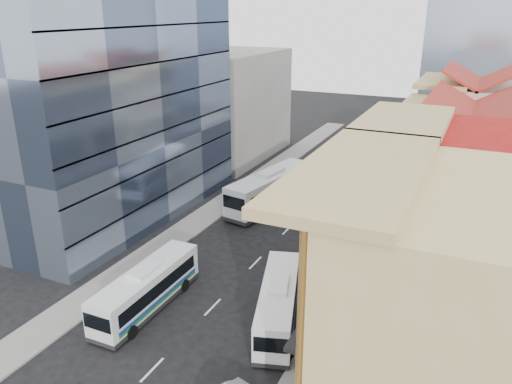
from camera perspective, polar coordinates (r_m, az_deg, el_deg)
The scene contains 14 objects.
ground at distance 30.25m, azimuth -12.97°, elevation -20.30°, with size 200.00×200.00×0.00m, color black.
sidewalk_right at distance 44.51m, azimuth 13.86°, elevation -6.07°, with size 3.00×90.00×0.15m, color slate.
sidewalk_left at distance 49.96m, azimuth -5.54°, elevation -2.53°, with size 3.00×90.00×0.15m, color slate.
shophouse_tan at distance 26.26m, azimuth 19.16°, elevation -11.74°, with size 8.00×14.00×12.00m, color #D5BE7A.
shophouse_red at distance 37.06m, azimuth 21.36°, elevation -2.39°, with size 8.00×10.00×12.00m, color #A41712.
shophouse_cream_near at distance 46.34m, azimuth 22.17°, elevation 0.65°, with size 8.00×9.00×10.00m, color beige.
shophouse_cream_mid at distance 54.96m, azimuth 22.82°, elevation 3.52°, with size 8.00×9.00×10.00m, color beige.
shophouse_cream_far at distance 65.03m, azimuth 23.42°, elevation 6.33°, with size 8.00×12.00×11.00m, color beige.
office_tower at distance 48.84m, azimuth -16.95°, elevation 14.32°, with size 12.00×26.00×30.00m, color #3E4A63.
office_block_far at distance 68.31m, azimuth -2.73°, elevation 9.87°, with size 10.00×18.00×14.00m, color gray.
bus_left_near at distance 35.25m, azimuth -12.38°, elevation -10.63°, with size 2.30×9.82×3.15m, color silver, non-canonical shape.
bus_left_far at distance 51.22m, azimuth 1.63°, elevation 0.43°, with size 2.88×12.31×3.95m, color silver, non-canonical shape.
bus_right at distance 33.05m, azimuth 2.56°, elevation -12.48°, with size 2.24×9.57×3.07m, color white, non-canonical shape.
sedan_left at distance 34.28m, azimuth -15.62°, elevation -13.57°, with size 1.77×4.37×1.49m, color white.
Camera 1 is at (15.13, -17.50, 19.48)m, focal length 35.00 mm.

